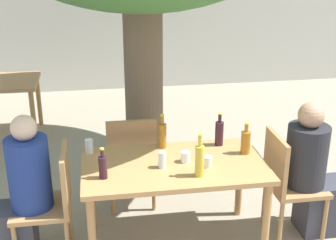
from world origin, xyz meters
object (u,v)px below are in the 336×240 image
(amber_bottle_3, at_px, (162,135))
(drinking_glass_0, at_px, (89,146))
(drinking_glass_3, at_px, (162,160))
(person_seated_0, at_px, (20,199))
(patio_chair_2, at_px, (131,156))
(wine_bottle_4, at_px, (103,167))
(amber_bottle_2, at_px, (246,142))
(patio_chair_0, at_px, (52,198))
(wine_bottle_1, at_px, (219,133))
(oil_cruet_0, at_px, (200,160))
(drinking_glass_1, at_px, (208,162))
(drinking_glass_2, at_px, (185,157))
(patio_chair_1, at_px, (287,179))
(dining_table_front, at_px, (174,173))
(person_seated_1, at_px, (314,176))

(amber_bottle_3, bearing_deg, drinking_glass_0, -179.21)
(drinking_glass_3, bearing_deg, person_seated_0, 177.44)
(patio_chair_2, xyz_separation_m, wine_bottle_4, (-0.26, -0.78, 0.31))
(amber_bottle_2, height_order, drinking_glass_3, amber_bottle_2)
(drinking_glass_0, bearing_deg, amber_bottle_2, -9.44)
(amber_bottle_2, bearing_deg, amber_bottle_3, 161.51)
(patio_chair_0, bearing_deg, wine_bottle_1, 101.94)
(person_seated_0, height_order, amber_bottle_2, person_seated_0)
(oil_cruet_0, distance_m, drinking_glass_1, 0.18)
(amber_bottle_2, xyz_separation_m, wine_bottle_4, (-1.15, -0.25, -0.01))
(amber_bottle_3, bearing_deg, oil_cruet_0, -70.00)
(person_seated_0, bearing_deg, amber_bottle_2, 93.12)
(wine_bottle_1, xyz_separation_m, drinking_glass_1, (-0.19, -0.38, -0.07))
(amber_bottle_3, bearing_deg, drinking_glass_3, -98.81)
(patio_chair_0, distance_m, drinking_glass_1, 1.22)
(drinking_glass_1, bearing_deg, person_seated_0, 176.39)
(amber_bottle_2, xyz_separation_m, drinking_glass_2, (-0.51, -0.08, -0.06))
(amber_bottle_3, xyz_separation_m, drinking_glass_2, (0.14, -0.29, -0.07))
(patio_chair_1, distance_m, wine_bottle_1, 0.68)
(wine_bottle_1, xyz_separation_m, amber_bottle_3, (-0.48, 0.02, 0.00))
(oil_cruet_0, bearing_deg, amber_bottle_3, 110.00)
(patio_chair_2, xyz_separation_m, drinking_glass_3, (0.18, -0.68, 0.28))
(dining_table_front, relative_size, drinking_glass_1, 16.86)
(amber_bottle_3, distance_m, drinking_glass_0, 0.61)
(dining_table_front, bearing_deg, person_seated_1, -0.00)
(patio_chair_1, xyz_separation_m, drinking_glass_0, (-1.60, 0.31, 0.27))
(dining_table_front, distance_m, person_seated_0, 1.19)
(patio_chair_2, bearing_deg, drinking_glass_1, 126.24)
(drinking_glass_3, bearing_deg, wine_bottle_1, 32.41)
(patio_chair_0, xyz_separation_m, drinking_glass_2, (1.04, 0.02, 0.26))
(patio_chair_0, bearing_deg, amber_bottle_3, 109.20)
(dining_table_front, height_order, drinking_glass_3, drinking_glass_3)
(person_seated_1, distance_m, oil_cruet_0, 1.11)
(drinking_glass_0, relative_size, drinking_glass_1, 1.35)
(amber_bottle_2, bearing_deg, patio_chair_2, 148.93)
(dining_table_front, height_order, drinking_glass_0, drinking_glass_0)
(drinking_glass_2, bearing_deg, dining_table_front, -167.95)
(drinking_glass_0, xyz_separation_m, drinking_glass_1, (0.90, -0.40, -0.02))
(person_seated_1, height_order, drinking_glass_3, person_seated_1)
(dining_table_front, height_order, drinking_glass_2, drinking_glass_2)
(amber_bottle_2, relative_size, drinking_glass_2, 3.16)
(person_seated_1, relative_size, drinking_glass_3, 9.22)
(patio_chair_2, bearing_deg, amber_bottle_2, 148.93)
(wine_bottle_4, distance_m, drinking_glass_1, 0.80)
(oil_cruet_0, bearing_deg, drinking_glass_1, 54.60)
(patio_chair_1, relative_size, person_seated_1, 0.77)
(person_seated_0, xyz_separation_m, amber_bottle_3, (1.14, 0.31, 0.32))
(wine_bottle_4, bearing_deg, drinking_glass_0, 102.45)
(wine_bottle_4, bearing_deg, wine_bottle_1, 24.09)
(patio_chair_1, relative_size, person_seated_0, 0.76)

